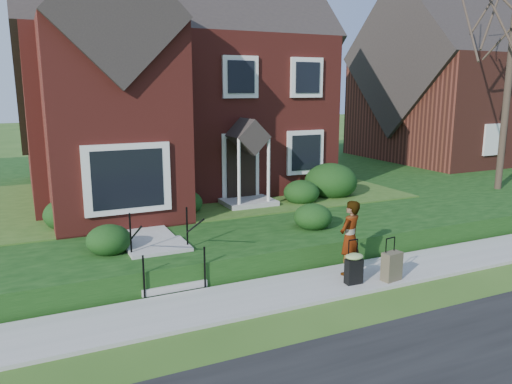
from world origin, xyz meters
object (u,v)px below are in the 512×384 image
suitcase_black (354,267)px  suitcase_olive (392,266)px  front_steps (163,260)px  woman (350,238)px

suitcase_black → suitcase_olive: suitcase_black is taller
front_steps → woman: 4.26m
front_steps → woman: size_ratio=1.17×
suitcase_black → suitcase_olive: 0.90m
suitcase_black → suitcase_olive: bearing=-10.1°
woman → suitcase_black: 0.75m
front_steps → suitcase_olive: size_ratio=2.08×
suitcase_olive → woman: bearing=123.1°
woman → suitcase_olive: bearing=107.9°
woman → suitcase_black: size_ratio=1.74×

